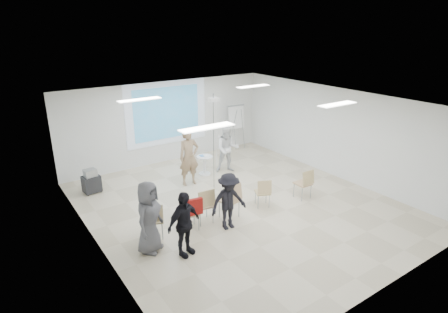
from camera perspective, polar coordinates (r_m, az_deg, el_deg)
floor at (r=10.94m, az=2.40°, el=-7.60°), size 8.00×9.00×0.10m
ceiling at (r=9.90m, az=2.65°, el=8.53°), size 8.00×9.00×0.10m
wall_back at (r=14.06m, az=-8.73°, el=5.24°), size 8.00×0.10×3.00m
wall_left at (r=8.68m, az=-19.49°, el=-5.07°), size 0.10×9.00×3.00m
wall_right at (r=13.05m, az=16.91°, el=3.47°), size 0.10×9.00×3.00m
projection_halo at (r=13.92m, az=-8.69°, el=6.58°), size 3.20×0.01×2.30m
projection_image at (r=13.90m, az=-8.66°, el=6.57°), size 2.60×0.01×1.90m
pedestal_table at (r=12.87m, az=-2.99°, el=-1.15°), size 0.63×0.63×0.69m
player_left at (r=11.93m, az=-5.37°, el=0.47°), size 0.81×0.59×2.10m
player_right at (r=12.95m, az=0.52°, el=1.55°), size 1.12×1.05×1.85m
controller_left at (r=12.11m, az=-5.26°, el=2.45°), size 0.05×0.12×0.04m
controller_right at (r=12.96m, az=-0.76°, el=3.05°), size 0.08×0.11×0.04m
chair_far_left at (r=9.23m, az=-10.63°, el=-9.19°), size 0.60×0.61×0.95m
chair_left_mid at (r=9.45m, az=-5.09°, el=-8.35°), size 0.49×0.52×0.91m
chair_left_inner at (r=9.73m, az=-2.95°, el=-7.12°), size 0.50×0.53×0.98m
chair_center at (r=9.96m, az=1.18°, el=-6.37°), size 0.58×0.60×1.00m
chair_right_inner at (r=10.63m, az=6.01°, el=-5.22°), size 0.54×0.56×0.85m
chair_right_far at (r=11.30m, az=12.23°, el=-3.78°), size 0.45×0.48×0.93m
red_jacket at (r=9.26m, az=-4.61°, el=-7.67°), size 0.45×0.17×0.42m
laptop at (r=9.84m, az=-3.23°, el=-7.16°), size 0.38×0.29×0.03m
audience_left at (r=8.40m, az=-6.16°, el=-9.55°), size 1.15×0.85×1.77m
audience_mid at (r=9.39m, az=0.71°, el=-6.31°), size 1.15×0.70×1.70m
audience_outer at (r=8.62m, az=-11.44°, el=-8.46°), size 1.12×1.06×1.92m
flipchart_easel at (r=15.11m, az=1.90°, el=6.02°), size 0.81×0.62×1.88m
av_cart at (r=12.23m, az=-19.56°, el=-3.66°), size 0.54×0.45×0.76m
ceiling_projector at (r=11.23m, az=-1.60°, el=8.01°), size 0.30×0.25×3.00m
fluor_panel_nw at (r=10.67m, az=-12.74°, el=8.46°), size 1.20×0.30×0.02m
fluor_panel_ne at (r=12.68m, az=4.46°, el=10.62°), size 1.20×0.30×0.02m
fluor_panel_sw at (r=7.61m, az=-2.61°, el=4.45°), size 1.20×0.30×0.02m
fluor_panel_se at (r=10.24m, az=16.90°, el=7.63°), size 1.20×0.30×0.02m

